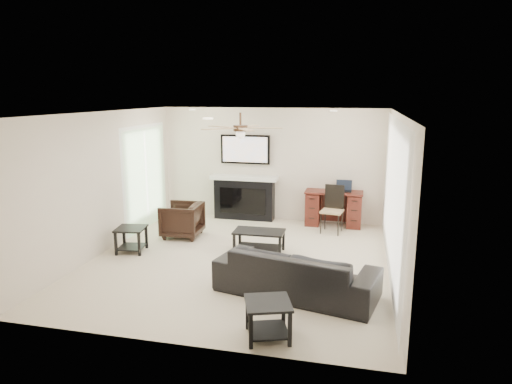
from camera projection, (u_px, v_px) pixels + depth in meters
room_shell at (251, 163)px, 7.50m from camera, size 5.50×5.54×2.52m
sofa at (296, 272)px, 6.44m from camera, size 2.40×1.37×0.66m
armchair at (182, 220)px, 9.06m from camera, size 0.78×0.76×0.68m
coffee_table at (259, 241)px, 8.19m from camera, size 0.91×0.52×0.40m
end_table_near at (268, 320)px, 5.31m from camera, size 0.66×0.66×0.45m
end_table_left at (131, 240)px, 8.21m from camera, size 0.57×0.57×0.45m
fireplace_unit at (244, 178)px, 10.21m from camera, size 1.52×0.34×1.91m
desk at (334, 208)px, 9.83m from camera, size 1.22×0.56×0.76m
desk_chair at (332, 210)px, 9.29m from camera, size 0.49×0.50×0.97m
laptop at (344, 186)px, 9.66m from camera, size 0.33×0.24×0.23m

